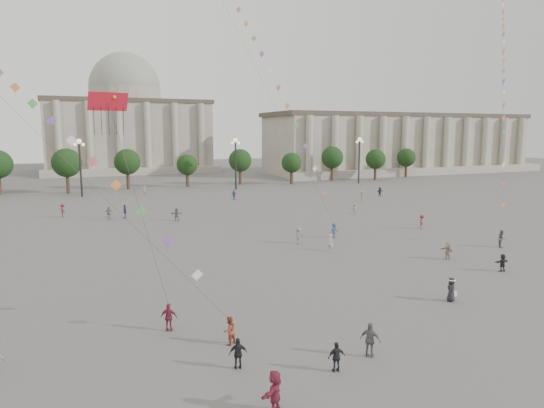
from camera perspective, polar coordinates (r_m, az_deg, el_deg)
name	(u,v)px	position (r m, az deg, el deg)	size (l,w,h in m)	color
ground	(358,317)	(32.90, 10.07, -12.92)	(360.00, 360.00, 0.00)	#4F4C4A
hall_east	(401,143)	(150.75, 14.95, 6.89)	(84.00, 26.22, 17.20)	gray
hall_central	(127,124)	(155.78, -16.70, 9.00)	(48.30, 34.30, 35.50)	gray
tree_row	(156,163)	(105.19, -13.50, 4.71)	(137.12, 5.12, 8.00)	#3B291D
lamp_post_mid_west	(80,157)	(95.76, -21.67, 5.17)	(2.00, 0.90, 10.65)	#262628
lamp_post_mid_east	(236,154)	(100.89, -4.31, 5.88)	(2.00, 0.90, 10.65)	#262628
lamp_post_far_east	(359,152)	(113.96, 10.24, 6.07)	(2.00, 0.90, 10.65)	#262628
person_crowd_0	(234,195)	(85.76, -4.51, 1.07)	(1.03, 0.43, 1.76)	#344675
person_crowd_3	(502,263)	(46.44, 25.48, -6.26)	(1.43, 0.46, 1.54)	black
person_crowd_4	(144,191)	(95.16, -14.79, 1.54)	(1.60, 0.51, 1.72)	silver
person_crowd_6	(298,236)	(52.15, 3.12, -3.74)	(1.15, 0.66, 1.78)	slate
person_crowd_7	(355,209)	(71.99, 9.68, -0.53)	(1.44, 0.46, 1.56)	silver
person_crowd_8	(422,222)	(62.74, 17.22, -2.01)	(1.16, 0.67, 1.79)	maroon
person_crowd_9	(380,192)	(92.76, 12.58, 1.43)	(1.56, 0.50, 1.68)	black
person_crowd_12	(177,214)	(66.67, -11.15, -1.19)	(1.65, 0.52, 1.78)	slate
person_crowd_13	(330,243)	(49.35, 6.88, -4.53)	(0.63, 0.41, 1.72)	#B9B9B4
person_crowd_16	(109,213)	(69.83, -18.65, -1.02)	(1.08, 0.45, 1.83)	slate
person_crowd_17	(63,210)	(74.41, -23.39, -0.67)	(1.26, 0.72, 1.95)	maroon
person_crowd_19	(362,196)	(84.72, 10.51, 0.89)	(1.19, 0.68, 1.84)	gray
person_crowd_20	(125,211)	(70.34, -16.93, -0.85)	(1.12, 0.47, 1.91)	navy
person_crowd_21	(448,251)	(48.73, 19.96, -5.20)	(1.54, 0.49, 1.66)	tan
tourist_0	(169,317)	(30.63, -12.03, -12.90)	(1.01, 0.42, 1.73)	maroon
tourist_1	(238,353)	(25.75, -3.99, -17.13)	(0.95, 0.40, 1.62)	black
tourist_2	(275,391)	(22.23, 0.31, -21.18)	(1.74, 0.55, 1.87)	maroon
tourist_3	(370,340)	(27.33, 11.49, -15.40)	(1.11, 0.46, 1.90)	#5E5D62
tourist_4	(337,357)	(25.64, 7.61, -17.41)	(0.91, 0.38, 1.55)	black
kite_flyer_0	(229,331)	(28.37, -5.05, -14.61)	(0.80, 0.62, 1.65)	#943928
kite_flyer_1	(334,231)	(55.31, 7.34, -3.13)	(1.11, 0.64, 1.71)	navy
kite_flyer_2	(502,239)	(55.93, 25.40, -3.70)	(0.88, 0.69, 1.82)	slate
hat_person	(451,289)	(37.11, 20.34, -9.36)	(1.00, 0.93, 1.72)	black
dragon_kite	(109,115)	(29.46, -18.63, 9.89)	(2.54, 1.08, 12.74)	red
kite_train_east	(503,60)	(78.18, 25.56, 15.00)	(30.24, 29.73, 56.91)	#3F3F3F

